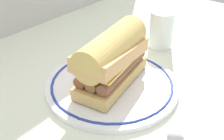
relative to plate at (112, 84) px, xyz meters
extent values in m
plane|color=silver|center=(-0.02, 0.02, -0.01)|extent=(1.50, 1.50, 0.00)
cylinder|color=white|center=(0.00, 0.00, 0.00)|extent=(0.30, 0.30, 0.01)
torus|color=navy|center=(0.00, 0.00, 0.00)|extent=(0.27, 0.27, 0.01)
cube|color=tan|center=(0.00, 0.00, 0.02)|extent=(0.21, 0.11, 0.03)
cylinder|color=brown|center=(0.00, -0.03, 0.05)|extent=(0.18, 0.05, 0.03)
cylinder|color=brown|center=(0.00, 0.00, 0.05)|extent=(0.18, 0.05, 0.03)
cylinder|color=brown|center=(0.00, 0.03, 0.05)|extent=(0.18, 0.05, 0.03)
cube|color=#EFC64C|center=(0.00, 0.00, 0.06)|extent=(0.17, 0.10, 0.01)
cube|color=tan|center=(0.00, 0.00, 0.08)|extent=(0.21, 0.11, 0.05)
cylinder|color=tan|center=(0.00, 0.00, 0.09)|extent=(0.21, 0.10, 0.07)
cylinder|color=silver|center=(0.24, 0.02, 0.04)|extent=(0.07, 0.07, 0.10)
cylinder|color=gold|center=(0.24, 0.02, 0.01)|extent=(0.06, 0.06, 0.04)
sphere|color=silver|center=(-0.11, -0.21, 0.05)|extent=(0.03, 0.03, 0.03)
camera|label=1|loc=(-0.39, -0.31, 0.35)|focal=43.51mm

